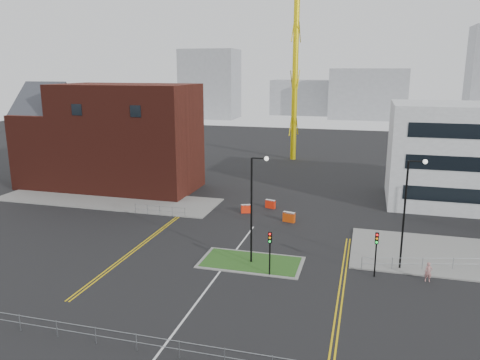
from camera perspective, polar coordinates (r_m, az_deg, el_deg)
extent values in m
plane|color=black|center=(33.69, -5.49, -14.89)|extent=(200.00, 200.00, 0.00)
cube|color=slate|center=(60.55, -15.88, -2.30)|extent=(28.00, 8.00, 0.12)
cube|color=slate|center=(40.00, 1.37, -10.00)|extent=(8.60, 4.60, 0.08)
cube|color=#264C19|center=(40.00, 1.37, -9.98)|extent=(8.00, 4.00, 0.12)
cube|color=#4C1A13|center=(64.23, -13.52, 5.06)|extent=(18.00, 10.00, 14.00)
cube|color=black|center=(61.63, -19.28, 8.09)|extent=(1.40, 0.10, 1.40)
cube|color=black|center=(57.49, -12.62, 8.18)|extent=(1.40, 0.10, 1.40)
cube|color=#4C1A13|center=(71.06, -21.97, 3.59)|extent=(6.00, 10.00, 10.00)
cube|color=#2D3038|center=(70.46, -22.33, 7.60)|extent=(6.40, 8.49, 8.49)
cylinder|color=yellow|center=(83.61, 6.75, 13.31)|extent=(1.00, 1.00, 31.80)
cylinder|color=black|center=(38.45, 1.40, -3.89)|extent=(0.16, 0.16, 9.00)
cylinder|color=black|center=(37.22, 2.34, 2.66)|extent=(1.20, 0.10, 0.10)
sphere|color=silver|center=(37.09, 3.24, 2.61)|extent=(0.36, 0.36, 0.36)
cylinder|color=black|center=(39.45, 19.35, -4.22)|extent=(0.16, 0.16, 9.00)
cylinder|color=black|center=(38.44, 20.76, 2.14)|extent=(1.20, 0.10, 0.10)
sphere|color=silver|center=(38.51, 21.65, 2.08)|extent=(0.36, 0.36, 0.36)
cylinder|color=black|center=(37.23, 3.65, -9.43)|extent=(0.12, 0.12, 3.00)
cube|color=black|center=(36.60, 3.69, -6.98)|extent=(0.28, 0.22, 0.90)
sphere|color=red|center=(36.38, 3.65, -6.60)|extent=(0.18, 0.18, 0.18)
sphere|color=orange|center=(36.48, 3.64, -7.05)|extent=(0.18, 0.18, 0.18)
sphere|color=#0CCC33|center=(36.59, 3.64, -7.49)|extent=(0.18, 0.18, 0.18)
cylinder|color=black|center=(38.46, 16.18, -9.19)|extent=(0.12, 0.12, 3.00)
cube|color=black|center=(37.85, 16.35, -6.82)|extent=(0.28, 0.22, 0.90)
sphere|color=red|center=(37.63, 16.38, -6.45)|extent=(0.18, 0.18, 0.18)
sphere|color=orange|center=(37.73, 16.35, -6.88)|extent=(0.18, 0.18, 0.18)
sphere|color=#0CCC33|center=(37.83, 16.32, -7.31)|extent=(0.18, 0.18, 0.18)
cylinder|color=gray|center=(28.41, -10.06, -18.43)|extent=(24.00, 0.04, 0.04)
cylinder|color=gray|center=(28.67, -10.01, -19.28)|extent=(24.00, 0.04, 0.04)
cylinder|color=gray|center=(52.73, -9.78, -3.18)|extent=(6.00, 0.04, 0.04)
cylinder|color=gray|center=(52.87, -9.75, -3.70)|extent=(6.00, 0.04, 0.04)
cylinder|color=gray|center=(54.18, -12.64, -3.41)|extent=(0.05, 0.05, 1.10)
cylinder|color=gray|center=(51.71, -6.73, -3.99)|extent=(0.05, 0.05, 1.10)
cylinder|color=gray|center=(39.73, 14.62, -9.83)|extent=(0.05, 0.05, 1.10)
cube|color=silver|center=(35.34, -4.31, -13.42)|extent=(0.15, 30.00, 0.01)
cube|color=gold|center=(45.42, -11.70, -7.41)|extent=(0.12, 24.00, 0.01)
cube|color=gold|center=(45.29, -11.36, -7.45)|extent=(0.12, 24.00, 0.01)
cube|color=gold|center=(37.24, 12.12, -12.24)|extent=(0.12, 20.00, 0.01)
cube|color=gold|center=(37.23, 12.59, -12.27)|extent=(0.12, 20.00, 0.01)
cube|color=gray|center=(156.21, -3.68, 11.59)|extent=(18.00, 12.00, 22.00)
cube|color=gray|center=(157.83, 15.32, 10.08)|extent=(24.00, 12.00, 16.00)
cube|color=gray|center=(168.97, 9.11, 9.90)|extent=(30.00, 12.00, 12.00)
imported|color=tan|center=(39.23, 21.98, -10.36)|extent=(0.60, 0.43, 1.55)
cube|color=#F72A0D|center=(53.04, 0.77, -3.52)|extent=(1.21, 0.80, 0.96)
cube|color=silver|center=(52.92, 0.77, -3.08)|extent=(1.21, 0.80, 0.12)
cube|color=red|center=(54.91, 3.72, -2.94)|extent=(1.24, 0.70, 0.98)
cube|color=silver|center=(54.78, 3.73, -2.50)|extent=(1.24, 0.70, 0.12)
cube|color=#CB410B|center=(50.20, 5.99, -4.52)|extent=(1.36, 0.74, 1.08)
cube|color=silver|center=(50.05, 6.00, -3.99)|extent=(1.36, 0.74, 0.13)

